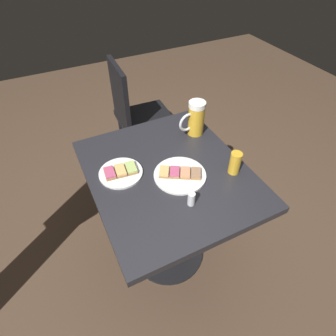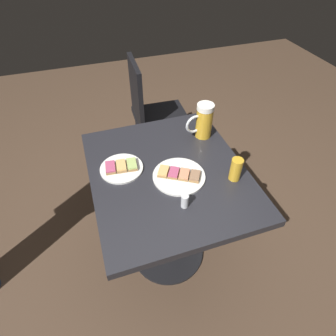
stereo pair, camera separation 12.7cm
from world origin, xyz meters
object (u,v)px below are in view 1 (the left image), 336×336
beer_glass_small (235,163)px  salt_shaker (192,199)px  plate_near (121,172)px  plate_far (180,174)px  beer_mug (195,118)px  cafe_chair (136,114)px

beer_glass_small → salt_shaker: 0.27m
plate_near → plate_far: 0.27m
plate_near → salt_shaker: bearing=124.8°
beer_mug → beer_glass_small: size_ratio=1.68×
beer_mug → cafe_chair: size_ratio=0.21×
plate_far → beer_glass_small: (-0.23, 0.09, 0.05)m
plate_far → beer_glass_small: size_ratio=2.16×
plate_far → cafe_chair: bearing=-97.5°
beer_glass_small → salt_shaker: beer_glass_small is taller
beer_glass_small → cafe_chair: 0.99m
beer_glass_small → cafe_chair: cafe_chair is taller
cafe_chair → plate_far: bearing=-4.9°
plate_near → salt_shaker: size_ratio=3.24×
beer_mug → cafe_chair: bearing=-80.1°
beer_mug → salt_shaker: bearing=58.7°
plate_far → beer_mug: bearing=-131.4°
plate_far → cafe_chair: cafe_chair is taller
salt_shaker → cafe_chair: (-0.14, -1.02, -0.23)m
plate_near → salt_shaker: salt_shaker is taller
plate_far → cafe_chair: size_ratio=0.27×
plate_far → cafe_chair: 0.89m
beer_mug → cafe_chair: beer_mug is taller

